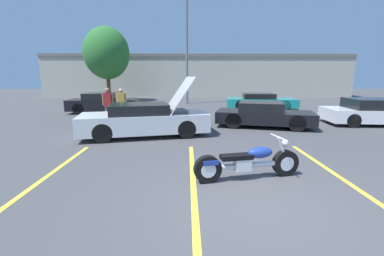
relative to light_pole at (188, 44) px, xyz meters
The scene contains 15 objects.
ground_plane 17.37m from the light_pole, 86.04° to the right, with size 80.00×80.00×0.00m, color #474749.
parking_stripe_foreground 16.93m from the light_pole, 101.74° to the right, with size 0.12×5.99×0.01m, color yellow.
parking_stripe_middle 16.60m from the light_pole, 89.81° to the right, with size 0.12×5.99×0.01m, color yellow.
parking_stripe_back 16.95m from the light_pole, 77.90° to the right, with size 0.12×5.99×0.01m, color yellow.
far_building 8.05m from the light_pole, 81.39° to the left, with size 32.00×4.20×4.40m.
light_pole is the anchor object (origin of this frame).
tree_background 7.26m from the light_pole, 164.09° to the left, with size 3.84×3.84×6.34m.
motorcycle 16.19m from the light_pole, 85.31° to the right, with size 2.45×0.81×0.94m.
show_car_hood_open 12.12m from the light_pole, 98.43° to the right, with size 4.99×2.68×2.23m.
parked_car_mid_right_row 7.41m from the light_pole, 37.75° to the right, with size 4.72×2.24×1.10m.
parked_car_left_row 8.32m from the light_pole, 136.43° to the right, with size 4.17×1.93×1.22m.
parked_car_mid_left_row 11.00m from the light_pole, 70.79° to the right, with size 4.50×2.76×1.11m.
parked_car_right_row 13.25m from the light_pole, 46.82° to the right, with size 4.38×2.31×1.21m.
spectator_near_motorcycle 9.37m from the light_pole, 113.28° to the right, with size 0.52×0.21×1.63m.
spectator_by_show_car 10.26m from the light_pole, 113.37° to the right, with size 0.52×0.22×1.71m.
Camera 1 is at (-1.23, -4.28, 2.29)m, focal length 24.00 mm.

